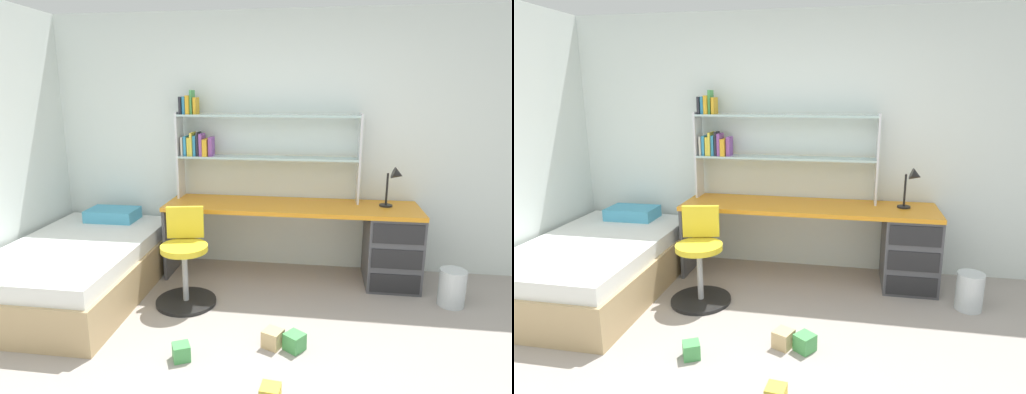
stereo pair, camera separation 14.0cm
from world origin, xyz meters
TOP-DOWN VIEW (x-y plane):
  - room_shell at (-1.20, 1.18)m, footprint 5.96×5.47m
  - desk at (0.63, 1.91)m, footprint 2.40×0.61m
  - bookshelf_hutch at (-0.52, 2.10)m, footprint 1.79×0.22m
  - desk_lamp at (0.92, 1.93)m, footprint 0.20×0.17m
  - swivel_chair at (-0.88, 1.25)m, footprint 0.52×0.52m
  - bed_platform at (-1.86, 1.28)m, footprint 1.19×1.89m
  - waste_bin at (1.39, 1.51)m, footprint 0.22×0.22m
  - toy_block_green_1 at (-0.66, 0.42)m, footprint 0.15×0.15m
  - toy_block_natural_3 at (-0.06, 0.66)m, footprint 0.17×0.17m
  - toy_block_green_5 at (0.10, 0.65)m, footprint 0.17×0.17m

SIDE VIEW (x-z plane):
  - toy_block_green_1 at x=-0.66m, z-range 0.00..0.11m
  - toy_block_green_5 at x=0.10m, z-range 0.00..0.12m
  - toy_block_natural_3 at x=-0.06m, z-range 0.00..0.13m
  - waste_bin at x=1.39m, z-range 0.00..0.32m
  - bed_platform at x=-1.86m, z-range -0.06..0.55m
  - swivel_chair at x=-0.88m, z-range -0.08..0.74m
  - desk at x=0.63m, z-range 0.06..0.80m
  - desk_lamp at x=0.92m, z-range 0.80..1.18m
  - room_shell at x=-1.20m, z-range 0.00..2.54m
  - bookshelf_hutch at x=-0.52m, z-range 0.80..1.86m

